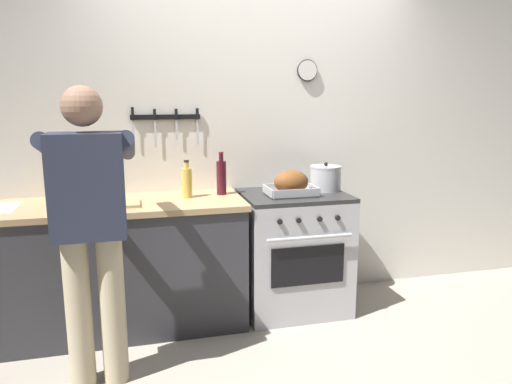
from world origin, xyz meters
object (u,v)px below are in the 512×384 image
(roasting_pan, at_px, (291,184))
(cutting_board, at_px, (112,204))
(person_cook, at_px, (90,220))
(bottle_dish_soap, at_px, (101,188))
(bottle_wine_red, at_px, (221,177))
(stock_pot, at_px, (326,178))
(bottle_vinegar, at_px, (79,184))
(bottle_cooking_oil, at_px, (187,182))
(stove, at_px, (293,252))

(roasting_pan, height_order, cutting_board, roasting_pan)
(person_cook, height_order, roasting_pan, person_cook)
(bottle_dish_soap, relative_size, bottle_wine_red, 0.71)
(stock_pot, height_order, bottle_wine_red, bottle_wine_red)
(cutting_board, bearing_deg, bottle_vinegar, 134.50)
(person_cook, relative_size, bottle_wine_red, 5.34)
(roasting_pan, bearing_deg, bottle_wine_red, 161.63)
(roasting_pan, relative_size, bottle_cooking_oil, 1.32)
(stove, relative_size, bottle_cooking_oil, 3.38)
(person_cook, distance_m, bottle_cooking_oil, 0.91)
(cutting_board, bearing_deg, bottle_cooking_oil, 14.33)
(person_cook, distance_m, bottle_dish_soap, 0.73)
(stock_pot, xyz_separation_m, bottle_cooking_oil, (-1.05, -0.01, 0.02))
(bottle_vinegar, height_order, bottle_dish_soap, bottle_vinegar)
(person_cook, xyz_separation_m, roasting_pan, (1.33, 0.58, 0.03))
(bottle_dish_soap, distance_m, bottle_cooking_oil, 0.58)
(bottle_dish_soap, bearing_deg, cutting_board, -67.28)
(bottle_vinegar, relative_size, bottle_cooking_oil, 1.00)
(roasting_pan, relative_size, bottle_vinegar, 1.32)
(bottle_wine_red, bearing_deg, person_cook, -139.19)
(stove, distance_m, stock_pot, 0.61)
(stock_pot, bearing_deg, stove, -167.98)
(roasting_pan, xyz_separation_m, stock_pot, (0.31, 0.12, 0.01))
(cutting_board, bearing_deg, bottle_dish_soap, 112.72)
(roasting_pan, distance_m, bottle_cooking_oil, 0.74)
(roasting_pan, bearing_deg, stock_pot, 20.68)
(stove, relative_size, bottle_wine_red, 2.89)
(stock_pot, bearing_deg, bottle_wine_red, 177.05)
(roasting_pan, xyz_separation_m, cutting_board, (-1.24, -0.02, -0.07))
(cutting_board, xyz_separation_m, bottle_cooking_oil, (0.51, 0.13, 0.10))
(stock_pot, relative_size, bottle_cooking_oil, 0.89)
(bottle_vinegar, distance_m, bottle_dish_soap, 0.16)
(stove, bearing_deg, roasting_pan, -126.73)
(roasting_pan, distance_m, bottle_vinegar, 1.48)
(person_cook, height_order, bottle_vinegar, person_cook)
(person_cook, height_order, stock_pot, person_cook)
(bottle_wine_red, distance_m, bottle_cooking_oil, 0.26)
(bottle_dish_soap, relative_size, bottle_cooking_oil, 0.83)
(person_cook, relative_size, bottle_vinegar, 6.25)
(stove, height_order, bottle_cooking_oil, bottle_cooking_oil)
(stove, distance_m, cutting_board, 1.37)
(cutting_board, bearing_deg, stove, 3.60)
(roasting_pan, height_order, bottle_vinegar, bottle_vinegar)
(stock_pot, relative_size, bottle_vinegar, 0.89)
(person_cook, distance_m, stock_pot, 1.79)
(cutting_board, distance_m, bottle_wine_red, 0.79)
(person_cook, bearing_deg, bottle_wine_red, -36.40)
(stock_pot, distance_m, bottle_dish_soap, 1.63)
(stock_pot, bearing_deg, bottle_vinegar, 177.28)
(stove, xyz_separation_m, person_cook, (-1.38, -0.64, 0.50))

